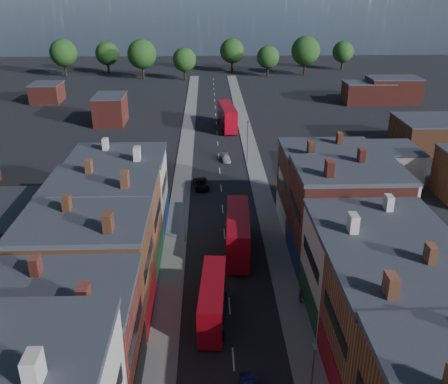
{
  "coord_description": "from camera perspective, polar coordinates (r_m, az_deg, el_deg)",
  "views": [
    {
      "loc": [
        -2.02,
        -27.38,
        31.66
      ],
      "look_at": [
        0.0,
        33.36,
        5.58
      ],
      "focal_mm": 40.0,
      "sensor_mm": 36.0,
      "label": 1
    }
  ],
  "objects": [
    {
      "name": "pavement_west",
      "position": [
        83.71,
        -4.83,
        0.96
      ],
      "size": [
        3.0,
        200.0,
        0.12
      ],
      "primitive_type": "cube",
      "color": "gray",
      "rests_on": "ground"
    },
    {
      "name": "lamp_post_2",
      "position": [
        63.48,
        -4.6,
        -1.99
      ],
      "size": [
        0.25,
        0.7,
        8.12
      ],
      "color": "slate",
      "rests_on": "ground"
    },
    {
      "name": "car_3",
      "position": [
        93.99,
        0.23,
        3.88
      ],
      "size": [
        1.77,
        3.77,
        1.06
      ],
      "primitive_type": "imported",
      "rotation": [
        0.0,
        0.0,
        0.08
      ],
      "color": "silver",
      "rests_on": "ground"
    },
    {
      "name": "pavement_east",
      "position": [
        84.02,
        4.06,
        1.07
      ],
      "size": [
        3.0,
        200.0,
        0.12
      ],
      "primitive_type": "cube",
      "color": "gray",
      "rests_on": "ground"
    },
    {
      "name": "bus_1",
      "position": [
        61.87,
        1.58,
        -4.6
      ],
      "size": [
        3.47,
        12.12,
        5.18
      ],
      "rotation": [
        0.0,
        0.0,
        -0.05
      ],
      "color": "#BA0A17",
      "rests_on": "ground"
    },
    {
      "name": "terrace_east",
      "position": [
        40.74,
        22.92,
        -17.85
      ],
      "size": [
        12.0,
        80.0,
        12.2
      ],
      "primitive_type": "cube",
      "color": "maroon",
      "rests_on": "ground"
    },
    {
      "name": "terrace_west",
      "position": [
        39.33,
        -20.28,
        -19.08
      ],
      "size": [
        12.0,
        80.0,
        12.2
      ],
      "primitive_type": "cube",
      "color": "maroon",
      "rests_on": "ground"
    },
    {
      "name": "ped_3",
      "position": [
        54.12,
        8.77,
        -11.56
      ],
      "size": [
        0.62,
        1.12,
        1.82
      ],
      "primitive_type": "imported",
      "rotation": [
        0.0,
        0.0,
        1.44
      ],
      "color": "#5B564E",
      "rests_on": "pavement_east"
    },
    {
      "name": "bus_0",
      "position": [
        50.62,
        -1.31,
        -12.16
      ],
      "size": [
        3.1,
        10.26,
        4.37
      ],
      "rotation": [
        0.0,
        0.0,
        -0.07
      ],
      "color": "#A00914",
      "rests_on": "ground"
    },
    {
      "name": "lamp_post_1",
      "position": [
        39.1,
        9.94,
        -20.8
      ],
      "size": [
        0.25,
        0.7,
        8.12
      ],
      "color": "slate",
      "rests_on": "ground"
    },
    {
      "name": "lamp_post_3",
      "position": [
        91.73,
        2.71,
        6.11
      ],
      "size": [
        0.25,
        0.7,
        8.12
      ],
      "color": "slate",
      "rests_on": "ground"
    },
    {
      "name": "bus_2",
      "position": [
        114.15,
        0.37,
        8.65
      ],
      "size": [
        4.12,
        12.81,
        5.44
      ],
      "rotation": [
        0.0,
        0.0,
        0.1
      ],
      "color": "#A60714",
      "rests_on": "ground"
    },
    {
      "name": "car_2",
      "position": [
        81.7,
        -2.63,
        0.91
      ],
      "size": [
        2.89,
        5.17,
        1.37
      ],
      "primitive_type": "imported",
      "rotation": [
        0.0,
        0.0,
        0.13
      ],
      "color": "black",
      "rests_on": "ground"
    }
  ]
}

